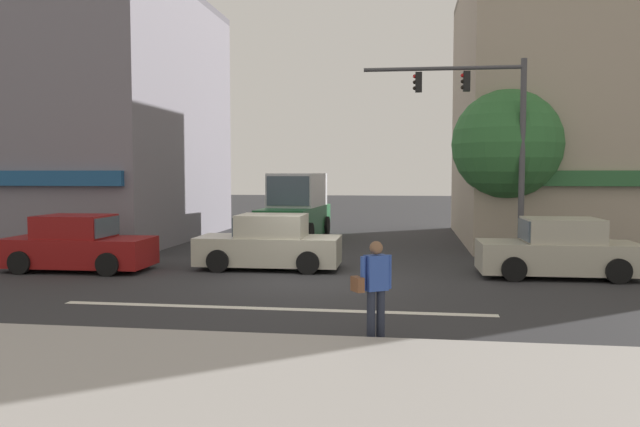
# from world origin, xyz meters

# --- Properties ---
(ground_plane) EXTENTS (120.00, 120.00, 0.00)m
(ground_plane) POSITION_xyz_m (0.00, 0.00, 0.00)
(ground_plane) COLOR #2B2B2D
(lane_marking_stripe) EXTENTS (9.00, 0.24, 0.01)m
(lane_marking_stripe) POSITION_xyz_m (0.00, -3.50, 0.00)
(lane_marking_stripe) COLOR silver
(lane_marking_stripe) RESTS_ON ground
(sidewalk_curb) EXTENTS (40.00, 5.00, 0.16)m
(sidewalk_curb) POSITION_xyz_m (0.00, -8.50, 0.08)
(sidewalk_curb) COLOR #9E9993
(sidewalk_curb) RESTS_ON ground
(building_left_block) EXTENTS (12.69, 11.33, 10.25)m
(building_left_block) POSITION_xyz_m (-12.38, 8.75, 5.12)
(building_left_block) COLOR slate
(building_left_block) RESTS_ON ground
(building_right_corner) EXTENTS (12.87, 11.07, 10.69)m
(building_right_corner) POSITION_xyz_m (11.30, 10.63, 5.34)
(building_right_corner) COLOR tan
(building_right_corner) RESTS_ON ground
(street_tree) EXTENTS (3.60, 3.60, 5.52)m
(street_tree) POSITION_xyz_m (5.93, 5.45, 3.71)
(street_tree) COLOR #4C3823
(street_tree) RESTS_ON ground
(utility_pole_near_left) EXTENTS (1.40, 0.22, 8.67)m
(utility_pole_near_left) POSITION_xyz_m (-7.39, 3.86, 4.49)
(utility_pole_near_left) COLOR brown
(utility_pole_near_left) RESTS_ON ground
(utility_pole_far_right) EXTENTS (1.40, 0.22, 8.59)m
(utility_pole_far_right) POSITION_xyz_m (8.80, 6.08, 4.44)
(utility_pole_far_right) COLOR brown
(utility_pole_far_right) RESTS_ON ground
(traffic_light_mast) EXTENTS (4.89, 0.27, 6.20)m
(traffic_light_mast) POSITION_xyz_m (5.15, 3.75, 4.18)
(traffic_light_mast) COLOR #47474C
(traffic_light_mast) RESTS_ON ground
(sedan_crossing_rightbound) EXTENTS (4.13, 1.94, 1.58)m
(sedan_crossing_rightbound) POSITION_xyz_m (6.69, 1.36, 0.71)
(sedan_crossing_rightbound) COLOR #B7B29E
(sedan_crossing_rightbound) RESTS_ON ground
(sedan_approaching_near) EXTENTS (4.12, 1.92, 1.58)m
(sedan_approaching_near) POSITION_xyz_m (-1.24, 1.70, 0.71)
(sedan_approaching_near) COLOR #B7B29E
(sedan_approaching_near) RESTS_ON ground
(box_truck_crossing_leftbound) EXTENTS (2.49, 5.71, 2.75)m
(box_truck_crossing_leftbound) POSITION_xyz_m (-1.98, 10.07, 1.25)
(box_truck_crossing_leftbound) COLOR #1E6033
(box_truck_crossing_leftbound) RESTS_ON ground
(sedan_waiting_far) EXTENTS (4.12, 1.93, 1.58)m
(sedan_waiting_far) POSITION_xyz_m (-6.56, 0.64, 0.71)
(sedan_waiting_far) COLOR maroon
(sedan_waiting_far) RESTS_ON ground
(pedestrian_foreground_with_bag) EXTENTS (0.67, 0.47, 1.67)m
(pedestrian_foreground_with_bag) POSITION_xyz_m (2.20, -5.71, 0.95)
(pedestrian_foreground_with_bag) COLOR #232838
(pedestrian_foreground_with_bag) RESTS_ON ground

